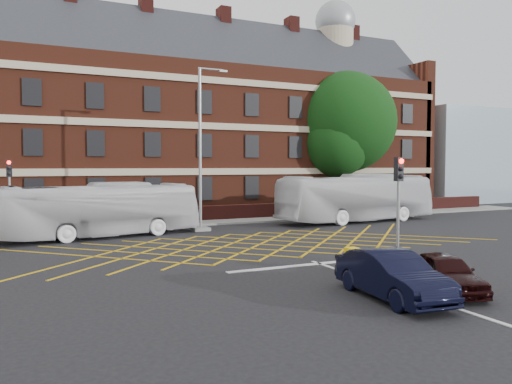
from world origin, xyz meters
name	(u,v)px	position (x,y,z in m)	size (l,w,h in m)	color
ground	(279,250)	(0.00, 0.00, 0.00)	(120.00, 120.00, 0.00)	black
victorian_building	(161,120)	(0.25, 22.00, 7.84)	(51.00, 12.17, 20.40)	#592517
boundary_wall	(192,214)	(0.00, 13.00, 0.55)	(56.00, 0.50, 1.10)	#451612
far_pavement	(196,223)	(0.00, 12.00, 0.06)	(60.00, 3.00, 0.12)	slate
glass_block	(457,156)	(34.00, 21.00, 5.00)	(14.00, 10.00, 10.00)	#99B2BF
box_junction_hatching	(260,244)	(0.00, 2.00, 0.01)	(11.50, 0.12, 0.02)	#CC990C
stop_line	(319,263)	(0.00, -3.50, 0.01)	(8.00, 0.30, 0.02)	silver
centre_line	(443,304)	(0.00, -10.00, 0.01)	(0.15, 14.00, 0.02)	silver
bus_left	(101,210)	(-6.84, 8.01, 1.51)	(2.53, 10.83, 3.02)	silver
bus_right	(357,198)	(10.54, 8.20, 1.68)	(2.82, 12.06, 3.36)	silver
car_navy	(392,275)	(-0.93, -8.92, 0.71)	(1.50, 4.30, 1.42)	black
car_maroon	(445,272)	(1.15, -8.97, 0.61)	(1.43, 3.55, 1.21)	black
deciduous_tree	(345,129)	(15.51, 16.64, 7.23)	(8.97, 8.97, 12.33)	black
traffic_light_near	(398,220)	(2.81, -4.89, 1.76)	(0.70, 0.70, 4.27)	slate
traffic_light_far	(10,205)	(-11.36, 10.22, 1.76)	(0.70, 0.70, 4.27)	slate
street_lamp	(201,174)	(-0.90, 8.33, 3.46)	(2.25, 1.00, 9.83)	slate
utility_cabinet	(352,259)	(0.33, -5.24, 0.44)	(0.44, 0.42, 0.89)	yellow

